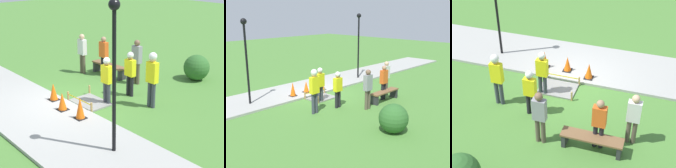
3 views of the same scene
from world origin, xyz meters
The scene contains 13 objects.
ground_plane centered at (0.00, 0.00, 0.00)m, with size 60.00×60.00×0.00m, color #477A33.
sidewalk centered at (0.00, -1.44, 0.05)m, with size 28.00×2.87×0.10m.
wet_concrete_patch centered at (0.43, 0.57, 0.04)m, with size 1.40×1.03×0.37m.
traffic_cone_near_patch centered at (-0.49, -0.37, 0.41)m, with size 0.34×0.34×0.63m.
traffic_cone_far_patch centered at (0.43, -0.62, 0.40)m, with size 0.34×0.34×0.61m.
traffic_cone_sidewalk_edge centered at (1.36, -0.57, 0.45)m, with size 0.34×0.34×0.71m.
park_bench centered at (-1.47, 3.12, 0.36)m, with size 1.85×0.44×0.51m.
worker_supervisor centered at (2.10, 1.95, 1.20)m, with size 0.40×0.28×1.97m.
worker_assistant centered at (0.87, 0.97, 1.02)m, with size 0.40×0.25×1.72m.
worker_trainee centered at (0.85, 2.13, 1.00)m, with size 0.40×0.25×1.70m.
bystander_in_orange_shirt centered at (-1.62, 2.94, 0.99)m, with size 0.40×0.23×1.74m.
bystander_in_gray_shirt centered at (-2.52, 2.46, 1.02)m, with size 0.40×0.23×1.78m.
bystander_in_white_shirt centered at (0.08, 3.26, 1.06)m, with size 0.40×0.24×1.84m.
Camera 3 is at (-2.89, 10.22, 7.54)m, focal length 55.00 mm.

